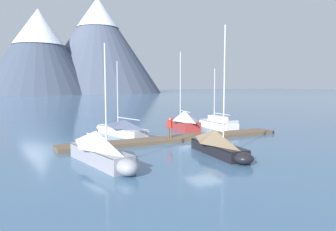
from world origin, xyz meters
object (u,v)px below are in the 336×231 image
object	(u,v)px
person_on_dock	(170,126)
sailboat_mid_dock_starboard	(183,120)
sailboat_second_berth	(121,128)
sailboat_mid_dock_port	(218,143)
sailboat_nearest_berth	(100,149)
sailboat_far_berth	(216,123)

from	to	relation	value
person_on_dock	sailboat_mid_dock_starboard	bearing A→B (deg)	51.44
sailboat_second_berth	sailboat_mid_dock_starboard	size ratio (longest dim) A/B	0.90
sailboat_mid_dock_port	person_on_dock	xyz separation A→B (m)	(-0.43, 6.38, 0.46)
sailboat_nearest_berth	sailboat_far_berth	xyz separation A→B (m)	(16.08, 10.28, -0.41)
sailboat_mid_dock_starboard	person_on_dock	xyz separation A→B (m)	(-4.69, -5.89, 0.29)
sailboat_mid_dock_starboard	sailboat_far_berth	distance (m)	3.98
person_on_dock	sailboat_mid_dock_port	bearing A→B (deg)	-86.16
sailboat_mid_dock_port	person_on_dock	world-z (taller)	sailboat_mid_dock_port
sailboat_mid_dock_port	sailboat_far_berth	xyz separation A→B (m)	(8.13, 11.43, -0.26)
sailboat_second_berth	sailboat_far_berth	distance (m)	11.29
sailboat_mid_dock_starboard	sailboat_far_berth	bearing A→B (deg)	-12.27
sailboat_mid_dock_port	sailboat_mid_dock_starboard	xyz separation A→B (m)	(4.26, 12.27, 0.17)
sailboat_second_berth	sailboat_far_berth	size ratio (longest dim) A/B	1.10
sailboat_far_berth	person_on_dock	size ratio (longest dim) A/B	4.11
sailboat_nearest_berth	person_on_dock	xyz separation A→B (m)	(7.52, 5.23, 0.31)
sailboat_second_berth	person_on_dock	size ratio (longest dim) A/B	4.52
sailboat_second_berth	sailboat_far_berth	xyz separation A→B (m)	(11.29, 0.14, -0.19)
sailboat_nearest_berth	sailboat_second_berth	size ratio (longest dim) A/B	0.94
sailboat_mid_dock_port	sailboat_second_berth	bearing A→B (deg)	105.63
sailboat_nearest_berth	sailboat_far_berth	bearing A→B (deg)	32.58
sailboat_mid_dock_starboard	sailboat_far_berth	xyz separation A→B (m)	(3.87, -0.84, -0.43)
sailboat_mid_dock_port	sailboat_far_berth	distance (m)	14.03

